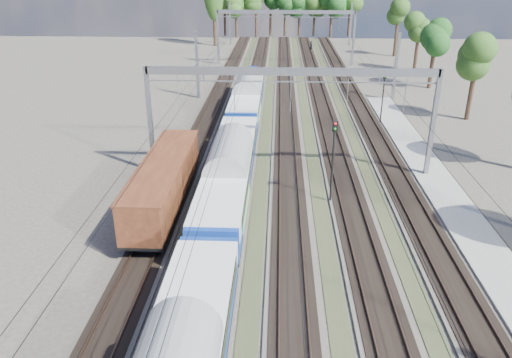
{
  "coord_description": "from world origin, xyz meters",
  "views": [
    {
      "loc": [
        -0.95,
        -9.07,
        16.74
      ],
      "look_at": [
        -2.41,
        22.46,
        2.8
      ],
      "focal_mm": 35.0,
      "sensor_mm": 36.0,
      "label": 1
    }
  ],
  "objects_px": {
    "emu_train": "(229,167)",
    "signal_far": "(383,91)",
    "freight_boxcar": "(164,182)",
    "signal_near": "(333,152)",
    "worker": "(311,46)"
  },
  "relations": [
    {
      "from": "freight_boxcar",
      "to": "signal_near",
      "type": "bearing_deg",
      "value": 8.58
    },
    {
      "from": "worker",
      "to": "signal_far",
      "type": "height_order",
      "value": "signal_far"
    },
    {
      "from": "signal_near",
      "to": "signal_far",
      "type": "relative_size",
      "value": 1.11
    },
    {
      "from": "worker",
      "to": "signal_far",
      "type": "bearing_deg",
      "value": 162.78
    },
    {
      "from": "emu_train",
      "to": "signal_near",
      "type": "height_order",
      "value": "signal_near"
    },
    {
      "from": "emu_train",
      "to": "freight_boxcar",
      "type": "distance_m",
      "value": 4.84
    },
    {
      "from": "freight_boxcar",
      "to": "signal_far",
      "type": "height_order",
      "value": "signal_far"
    },
    {
      "from": "signal_far",
      "to": "signal_near",
      "type": "bearing_deg",
      "value": -106.12
    },
    {
      "from": "signal_near",
      "to": "signal_far",
      "type": "bearing_deg",
      "value": 69.39
    },
    {
      "from": "emu_train",
      "to": "signal_far",
      "type": "relative_size",
      "value": 11.75
    },
    {
      "from": "freight_boxcar",
      "to": "signal_near",
      "type": "relative_size",
      "value": 2.22
    },
    {
      "from": "signal_far",
      "to": "freight_boxcar",
      "type": "bearing_deg",
      "value": -127.67
    },
    {
      "from": "freight_boxcar",
      "to": "worker",
      "type": "distance_m",
      "value": 70.94
    },
    {
      "from": "signal_near",
      "to": "worker",
      "type": "bearing_deg",
      "value": 87.64
    },
    {
      "from": "emu_train",
      "to": "signal_far",
      "type": "height_order",
      "value": "signal_far"
    }
  ]
}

